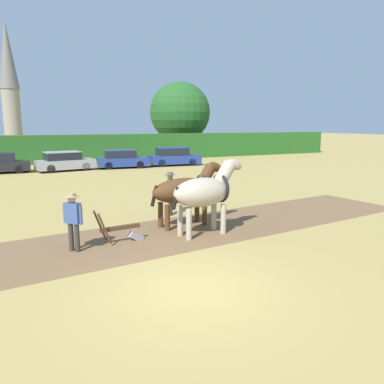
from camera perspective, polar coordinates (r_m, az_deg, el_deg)
name	(u,v)px	position (r m, az deg, el deg)	size (l,w,h in m)	color
ground_plane	(191,290)	(8.32, -0.15, -14.64)	(240.00, 240.00, 0.00)	#A88E4C
plowed_furrow_strip	(74,250)	(11.21, -17.55, -8.44)	(26.17, 3.71, 0.01)	brown
hedgerow	(46,149)	(36.48, -21.31, 6.06)	(65.17, 1.63, 2.58)	#286023
tree_center	(180,112)	(45.62, -1.83, 12.03)	(7.16, 7.16, 8.53)	#423323
church_spire	(9,80)	(77.16, -26.09, 15.10)	(3.35, 3.35, 21.78)	gray
draft_horse_lead_left	(205,192)	(11.91, 2.00, 0.05)	(2.73, 1.16, 2.47)	#B2A38E
draft_horse_lead_right	(186,190)	(12.95, -0.99, 0.31)	(2.93, 1.11, 2.27)	#513319
plow	(124,232)	(11.55, -10.27, -5.95)	(1.51, 0.49, 1.13)	#4C331E
farmer_at_plow	(73,218)	(10.85, -17.69, -3.74)	(0.45, 0.53, 1.67)	#38332D
farmer_beside_team	(170,190)	(14.57, -3.34, 0.31)	(0.43, 0.59, 1.70)	#38332D
parked_car_left	(0,163)	(30.75, -27.23, 3.90)	(4.00, 1.96, 1.49)	black
parked_car_center_left	(65,162)	(30.28, -18.83, 4.40)	(4.44, 2.31, 1.49)	#9E9EA8
parked_car_center	(122,159)	(31.19, -10.62, 4.93)	(4.22, 2.25, 1.49)	navy
parked_car_center_right	(174,157)	(32.56, -2.77, 5.38)	(4.55, 2.21, 1.58)	navy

